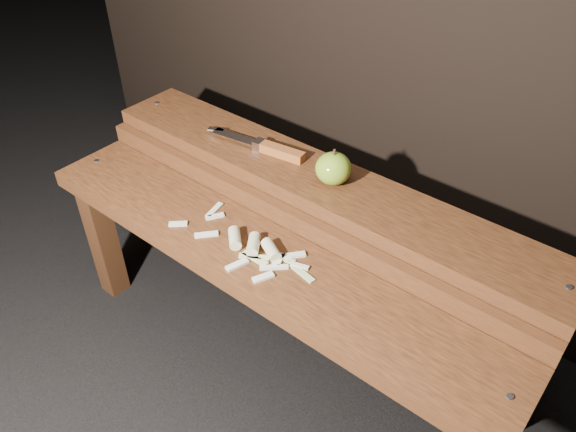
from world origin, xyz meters
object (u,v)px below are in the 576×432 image
Objects in this scene: bench_rear_tier at (316,206)px; bench_front_tier at (253,277)px; apple at (333,168)px; knife at (270,148)px.

bench_front_tier is at bearing -90.00° from bench_rear_tier.
bench_rear_tier is at bearing 90.00° from bench_front_tier.
knife is (-0.19, 0.01, -0.03)m from apple.
bench_front_tier is 0.23m from bench_rear_tier.
apple reaches higher than knife.
apple is (0.04, 0.00, 0.12)m from bench_rear_tier.
knife reaches higher than bench_front_tier.
bench_rear_tier is at bearing -173.79° from apple.
bench_front_tier is 1.00× the size of bench_rear_tier.
knife is at bearing 122.51° from bench_front_tier.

